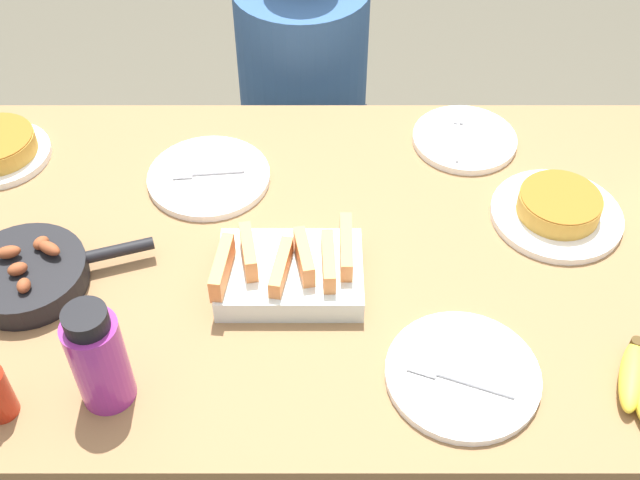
{
  "coord_description": "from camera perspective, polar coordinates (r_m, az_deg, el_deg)",
  "views": [
    {
      "loc": [
        0.0,
        -1.08,
        1.92
      ],
      "look_at": [
        0.0,
        0.0,
        0.81
      ],
      "focal_mm": 45.0,
      "sensor_mm": 36.0,
      "label": 1
    }
  ],
  "objects": [
    {
      "name": "frittata_plate_center",
      "position": [
        1.69,
        16.58,
        2.06
      ],
      "size": [
        0.27,
        0.27,
        0.06
      ],
      "color": "white",
      "rests_on": "dining_table"
    },
    {
      "name": "ground_plane",
      "position": [
        2.21,
        0.0,
        -14.81
      ],
      "size": [
        14.0,
        14.0,
        0.0
      ],
      "primitive_type": "plane",
      "color": "#565142"
    },
    {
      "name": "skillet",
      "position": [
        1.59,
        -19.99,
        -2.25
      ],
      "size": [
        0.35,
        0.23,
        0.08
      ],
      "rotation": [
        0.0,
        0.0,
        0.31
      ],
      "color": "black",
      "rests_on": "dining_table"
    },
    {
      "name": "melon_tray",
      "position": [
        1.49,
        -2.17,
        -2.19
      ],
      "size": [
        0.27,
        0.19,
        0.1
      ],
      "color": "silver",
      "rests_on": "dining_table"
    },
    {
      "name": "person_figure",
      "position": [
        2.33,
        -1.1,
        7.49
      ],
      "size": [
        0.38,
        0.38,
        1.17
      ],
      "color": "black",
      "rests_on": "ground_plane"
    },
    {
      "name": "empty_plate_near_front",
      "position": [
        1.4,
        10.06,
        -9.46
      ],
      "size": [
        0.26,
        0.26,
        0.02
      ],
      "color": "white",
      "rests_on": "dining_table"
    },
    {
      "name": "empty_plate_far_left",
      "position": [
        1.73,
        -7.88,
        4.48
      ],
      "size": [
        0.26,
        0.26,
        0.02
      ],
      "color": "white",
      "rests_on": "dining_table"
    },
    {
      "name": "empty_plate_far_right",
      "position": [
        1.84,
        10.27,
        7.05
      ],
      "size": [
        0.23,
        0.23,
        0.02
      ],
      "color": "white",
      "rests_on": "dining_table"
    },
    {
      "name": "dining_table",
      "position": [
        1.64,
        0.0,
        -2.98
      ],
      "size": [
        1.84,
        0.95,
        0.78
      ],
      "color": "olive",
      "rests_on": "ground_plane"
    },
    {
      "name": "water_bottle",
      "position": [
        1.33,
        -15.52,
        -8.03
      ],
      "size": [
        0.09,
        0.09,
        0.21
      ],
      "color": "#992D89",
      "rests_on": "dining_table"
    }
  ]
}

